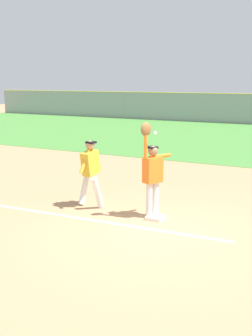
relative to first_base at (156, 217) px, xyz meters
The scene contains 7 objects.
ground_plane 0.92m from the first_base, 69.08° to the right, with size 74.54×74.54×0.00m, color tan.
chalk_foul_line 4.10m from the first_base, 167.32° to the right, with size 12.00×0.10×0.01m, color white.
first_base is the anchor object (origin of this frame).
fielder 1.10m from the first_base, 145.34° to the left, with size 0.48×0.85×2.28m.
runner 2.12m from the first_base, behind, with size 0.74×0.85×1.72m.
baseball 2.00m from the first_base, 122.57° to the right, with size 0.07×0.07×0.07m, color white.
parked_car_green 27.74m from the first_base, 105.31° to the left, with size 4.43×2.17×1.25m.
Camera 1 is at (3.44, -7.85, 3.22)m, focal length 45.09 mm.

